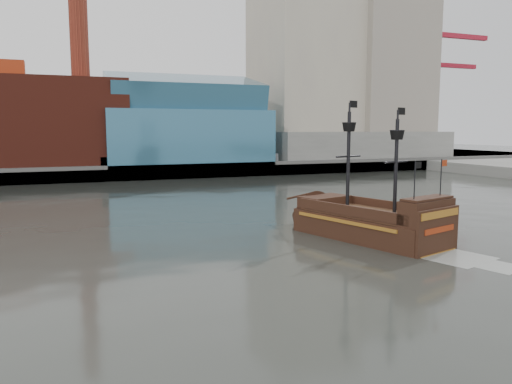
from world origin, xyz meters
name	(u,v)px	position (x,y,z in m)	size (l,w,h in m)	color
ground	(318,293)	(0.00, 0.00, 0.00)	(400.00, 400.00, 0.00)	#242622
promenade_far	(118,163)	(0.00, 92.00, 1.00)	(220.00, 60.00, 2.00)	slate
seawall	(138,173)	(0.00, 62.50, 1.30)	(220.00, 1.00, 2.60)	#4C4C49
skyline	(145,51)	(5.21, 84.56, 24.55)	(149.00, 45.00, 62.00)	brown
crane_a	(435,88)	(78.63, 82.00, 19.11)	(22.50, 4.00, 32.25)	slate
crane_b	(436,104)	(88.23, 92.00, 15.57)	(19.10, 4.00, 26.25)	slate
pirate_ship	(371,226)	(10.21, 10.05, 1.06)	(8.82, 16.23, 11.64)	black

